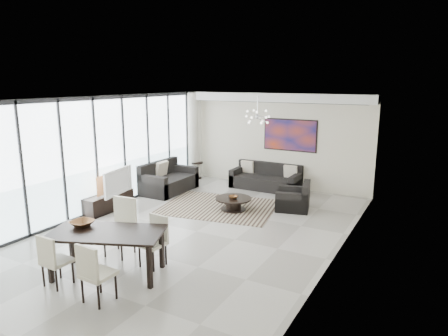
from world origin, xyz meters
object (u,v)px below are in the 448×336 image
Objects in this scene: sofa_main at (266,180)px; dining_table at (107,236)px; coffee_table at (234,203)px; television at (114,181)px; tv_console at (109,202)px.

sofa_main is 6.50m from dining_table.
coffee_table is 4.18m from dining_table.
coffee_table is 0.81× the size of television.
dining_table is (-0.24, -4.14, 0.52)m from coffee_table.
dining_table is (2.54, -2.56, 0.48)m from tv_console.
tv_console is (-2.78, -1.58, 0.04)m from coffee_table.
coffee_table is 3.08m from television.
television is (-2.52, -3.85, 0.51)m from sofa_main.
coffee_table is 0.44× the size of sofa_main.
coffee_table is 2.35m from sofa_main.
dining_table is at bearing -45.30° from tv_console.
television reaches higher than tv_console.
television is at bearing -123.18° from sofa_main.
dining_table is at bearing -93.38° from coffee_table.
sofa_main is (-0.10, 2.34, 0.08)m from coffee_table.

